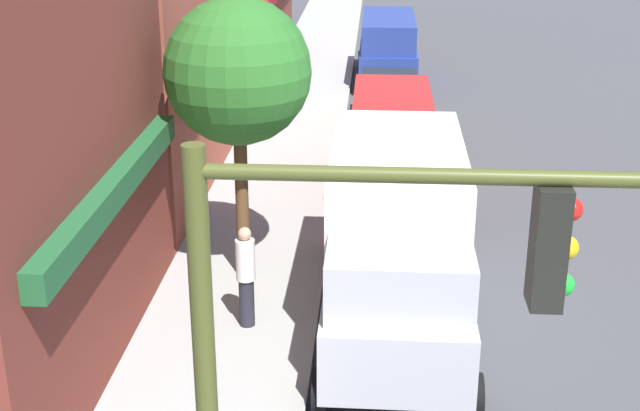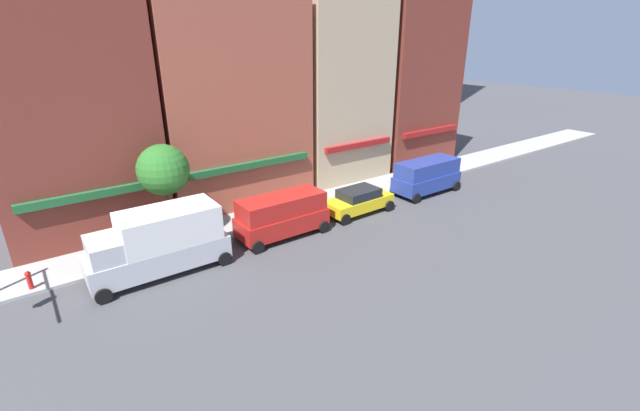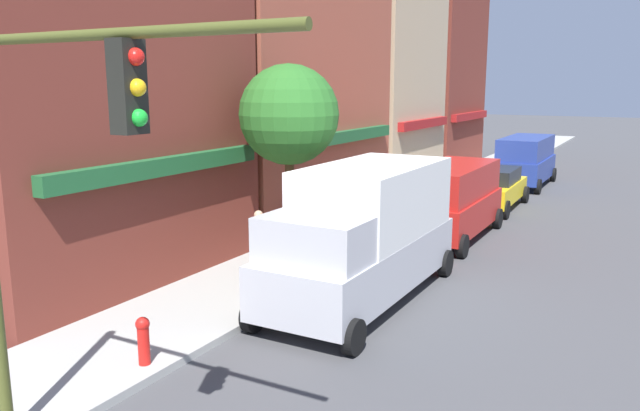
{
  "view_description": "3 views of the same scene",
  "coord_description": "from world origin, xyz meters",
  "px_view_note": "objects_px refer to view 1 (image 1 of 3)",
  "views": [
    {
      "loc": [
        -1.56,
        5.1,
        7.42
      ],
      "look_at": [
        12.48,
        6.0,
        2.0
      ],
      "focal_mm": 50.0,
      "sensor_mm": 36.0,
      "label": 1
    },
    {
      "loc": [
        7.77,
        -13.74,
        10.38
      ],
      "look_at": [
        21.26,
        4.7,
        1.2
      ],
      "focal_mm": 24.0,
      "sensor_mm": 36.0,
      "label": 2
    },
    {
      "loc": [
        -0.19,
        -0.98,
        4.84
      ],
      "look_at": [
        12.48,
        6.0,
        2.0
      ],
      "focal_mm": 35.0,
      "sensor_mm": 36.0,
      "label": 3
    }
  ],
  "objects_px": {
    "box_truck_silver": "(396,237)",
    "street_tree": "(238,72)",
    "van_blue": "(388,46)",
    "van_red": "(392,141)",
    "traffic_signal": "(353,357)",
    "sedan_yellow": "(389,101)",
    "pedestrian_white_shirt": "(246,275)"
  },
  "relations": [
    {
      "from": "van_blue",
      "to": "street_tree",
      "type": "bearing_deg",
      "value": 170.72
    },
    {
      "from": "traffic_signal",
      "to": "street_tree",
      "type": "bearing_deg",
      "value": 14.07
    },
    {
      "from": "traffic_signal",
      "to": "van_red",
      "type": "xyz_separation_m",
      "value": [
        14.22,
        -0.53,
        -2.54
      ]
    },
    {
      "from": "van_red",
      "to": "street_tree",
      "type": "relative_size",
      "value": 0.96
    },
    {
      "from": "box_truck_silver",
      "to": "van_red",
      "type": "relative_size",
      "value": 1.24
    },
    {
      "from": "box_truck_silver",
      "to": "street_tree",
      "type": "bearing_deg",
      "value": 63.95
    },
    {
      "from": "pedestrian_white_shirt",
      "to": "traffic_signal",
      "type": "bearing_deg",
      "value": -111.0
    },
    {
      "from": "traffic_signal",
      "to": "van_blue",
      "type": "xyz_separation_m",
      "value": [
        25.96,
        -0.53,
        -2.54
      ]
    },
    {
      "from": "box_truck_silver",
      "to": "street_tree",
      "type": "height_order",
      "value": "street_tree"
    },
    {
      "from": "van_blue",
      "to": "pedestrian_white_shirt",
      "type": "relative_size",
      "value": 2.83
    },
    {
      "from": "traffic_signal",
      "to": "street_tree",
      "type": "distance_m",
      "value": 9.35
    },
    {
      "from": "street_tree",
      "to": "pedestrian_white_shirt",
      "type": "bearing_deg",
      "value": -170.32
    },
    {
      "from": "box_truck_silver",
      "to": "van_red",
      "type": "height_order",
      "value": "box_truck_silver"
    },
    {
      "from": "van_red",
      "to": "street_tree",
      "type": "distance_m",
      "value": 6.48
    },
    {
      "from": "traffic_signal",
      "to": "van_red",
      "type": "distance_m",
      "value": 14.45
    },
    {
      "from": "traffic_signal",
      "to": "sedan_yellow",
      "type": "xyz_separation_m",
      "value": [
        19.72,
        -0.53,
        -2.99
      ]
    },
    {
      "from": "box_truck_silver",
      "to": "van_red",
      "type": "xyz_separation_m",
      "value": [
        6.55,
        -0.0,
        -0.3
      ]
    },
    {
      "from": "van_blue",
      "to": "pedestrian_white_shirt",
      "type": "bearing_deg",
      "value": 172.65
    },
    {
      "from": "traffic_signal",
      "to": "sedan_yellow",
      "type": "height_order",
      "value": "traffic_signal"
    },
    {
      "from": "van_red",
      "to": "street_tree",
      "type": "height_order",
      "value": "street_tree"
    },
    {
      "from": "van_blue",
      "to": "van_red",
      "type": "bearing_deg",
      "value": -179.87
    },
    {
      "from": "box_truck_silver",
      "to": "street_tree",
      "type": "distance_m",
      "value": 3.97
    },
    {
      "from": "van_red",
      "to": "sedan_yellow",
      "type": "height_order",
      "value": "van_red"
    },
    {
      "from": "traffic_signal",
      "to": "box_truck_silver",
      "type": "height_order",
      "value": "traffic_signal"
    },
    {
      "from": "traffic_signal",
      "to": "van_red",
      "type": "height_order",
      "value": "traffic_signal"
    },
    {
      "from": "sedan_yellow",
      "to": "pedestrian_white_shirt",
      "type": "distance_m",
      "value": 12.83
    },
    {
      "from": "box_truck_silver",
      "to": "pedestrian_white_shirt",
      "type": "relative_size",
      "value": 3.51
    },
    {
      "from": "sedan_yellow",
      "to": "van_red",
      "type": "bearing_deg",
      "value": 178.97
    },
    {
      "from": "van_blue",
      "to": "box_truck_silver",
      "type": "bearing_deg",
      "value": -179.87
    },
    {
      "from": "traffic_signal",
      "to": "van_red",
      "type": "relative_size",
      "value": 1.11
    },
    {
      "from": "street_tree",
      "to": "sedan_yellow",
      "type": "bearing_deg",
      "value": -14.72
    },
    {
      "from": "box_truck_silver",
      "to": "van_blue",
      "type": "distance_m",
      "value": 18.29
    }
  ]
}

